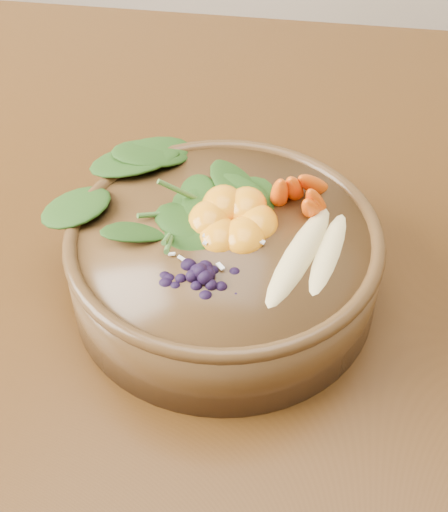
{
  "coord_description": "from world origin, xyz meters",
  "views": [
    {
      "loc": [
        0.02,
        -0.57,
        1.24
      ],
      "look_at": [
        -0.05,
        -0.12,
        0.8
      ],
      "focal_mm": 50.0,
      "sensor_mm": 36.0,
      "label": 1
    }
  ],
  "objects": [
    {
      "name": "dining_table",
      "position": [
        0.0,
        0.0,
        0.66
      ],
      "size": [
        1.6,
        0.9,
        0.75
      ],
      "color": "#331C0C",
      "rests_on": "ground"
    },
    {
      "name": "kale_heap",
      "position": [
        -0.08,
        -0.05,
        0.84
      ],
      "size": [
        0.21,
        0.2,
        0.04
      ],
      "primitive_type": null,
      "rotation": [
        0.0,
        0.0,
        -0.22
      ],
      "color": "#264918",
      "rests_on": "stoneware_bowl"
    },
    {
      "name": "blueberry_pile",
      "position": [
        -0.06,
        -0.18,
        0.84
      ],
      "size": [
        0.15,
        0.12,
        0.04
      ],
      "primitive_type": null,
      "rotation": [
        0.0,
        0.0,
        -0.22
      ],
      "color": "black",
      "rests_on": "stoneware_bowl"
    },
    {
      "name": "carrot_cluster",
      "position": [
        0.02,
        -0.06,
        0.86
      ],
      "size": [
        0.07,
        0.07,
        0.08
      ],
      "primitive_type": null,
      "rotation": [
        0.0,
        0.0,
        -0.22
      ],
      "color": "#F2540A",
      "rests_on": "stoneware_bowl"
    },
    {
      "name": "stoneware_bowl",
      "position": [
        -0.05,
        -0.12,
        0.79
      ],
      "size": [
        0.33,
        0.33,
        0.07
      ],
      "primitive_type": "cylinder",
      "rotation": [
        0.0,
        0.0,
        -0.22
      ],
      "color": "#513618",
      "rests_on": "dining_table"
    },
    {
      "name": "mandarin_cluster",
      "position": [
        -0.04,
        -0.1,
        0.84
      ],
      "size": [
        0.1,
        0.1,
        0.03
      ],
      "primitive_type": null,
      "rotation": [
        0.0,
        0.0,
        -0.22
      ],
      "color": "orange",
      "rests_on": "stoneware_bowl"
    },
    {
      "name": "banana_halves",
      "position": [
        0.03,
        -0.13,
        0.84
      ],
      "size": [
        0.08,
        0.15,
        0.03
      ],
      "rotation": [
        0.0,
        0.0,
        -0.22
      ],
      "color": "#E0CC84",
      "rests_on": "stoneware_bowl"
    },
    {
      "name": "coconut_flakes",
      "position": [
        -0.05,
        -0.14,
        0.83
      ],
      "size": [
        0.1,
        0.08,
        0.01
      ],
      "primitive_type": null,
      "rotation": [
        0.0,
        0.0,
        -0.22
      ],
      "color": "white",
      "rests_on": "stoneware_bowl"
    }
  ]
}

